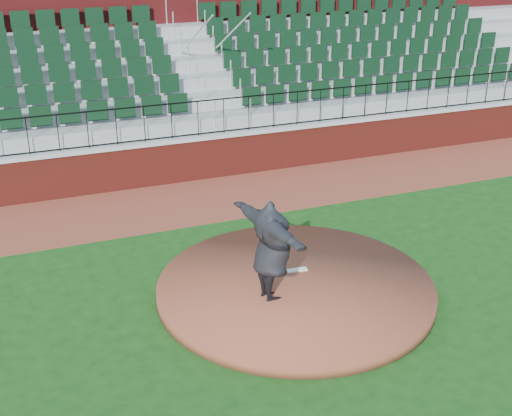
# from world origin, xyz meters

# --- Properties ---
(ground) EXTENTS (90.00, 90.00, 0.00)m
(ground) POSITION_xyz_m (0.00, 0.00, 0.00)
(ground) COLOR #144112
(ground) RESTS_ON ground
(warning_track) EXTENTS (34.00, 3.20, 0.01)m
(warning_track) POSITION_xyz_m (0.00, 5.40, 0.01)
(warning_track) COLOR brown
(warning_track) RESTS_ON ground
(field_wall) EXTENTS (34.00, 0.35, 1.20)m
(field_wall) POSITION_xyz_m (0.00, 7.00, 0.60)
(field_wall) COLOR maroon
(field_wall) RESTS_ON ground
(wall_cap) EXTENTS (34.00, 0.45, 0.10)m
(wall_cap) POSITION_xyz_m (0.00, 7.00, 1.25)
(wall_cap) COLOR #B7B7B7
(wall_cap) RESTS_ON field_wall
(wall_railing) EXTENTS (34.00, 0.05, 1.00)m
(wall_railing) POSITION_xyz_m (0.00, 7.00, 1.80)
(wall_railing) COLOR black
(wall_railing) RESTS_ON wall_cap
(seating_stands) EXTENTS (34.00, 5.10, 4.60)m
(seating_stands) POSITION_xyz_m (0.00, 9.72, 2.30)
(seating_stands) COLOR gray
(seating_stands) RESTS_ON ground
(concourse_wall) EXTENTS (34.00, 0.50, 5.50)m
(concourse_wall) POSITION_xyz_m (0.00, 12.52, 2.75)
(concourse_wall) COLOR maroon
(concourse_wall) RESTS_ON ground
(pitchers_mound) EXTENTS (5.62, 5.62, 0.25)m
(pitchers_mound) POSITION_xyz_m (0.23, -0.10, 0.12)
(pitchers_mound) COLOR brown
(pitchers_mound) RESTS_ON ground
(pitching_rubber) EXTENTS (0.54, 0.19, 0.04)m
(pitching_rubber) POSITION_xyz_m (0.43, 0.37, 0.27)
(pitching_rubber) COLOR white
(pitching_rubber) RESTS_ON pitchers_mound
(pitcher) EXTENTS (1.02, 2.58, 2.04)m
(pitcher) POSITION_xyz_m (-0.44, -0.43, 1.27)
(pitcher) COLOR black
(pitcher) RESTS_ON pitchers_mound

